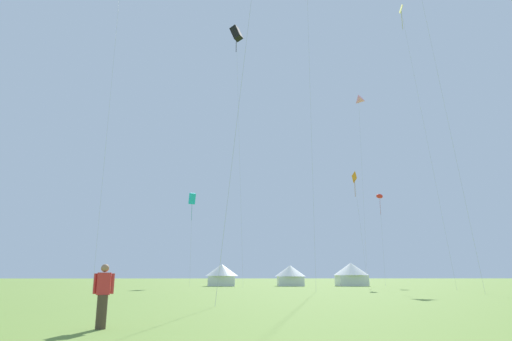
# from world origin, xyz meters

# --- Properties ---
(kite_cyan_box) EXTENTS (1.09, 1.30, 12.40)m
(kite_cyan_box) POSITION_xyz_m (-7.88, 53.30, 11.56)
(kite_cyan_box) COLOR #1EB7CC
(kite_cyan_box) RESTS_ON ground
(kite_yellow_diamond) EXTENTS (2.32, 3.17, 34.17)m
(kite_yellow_diamond) POSITION_xyz_m (18.48, 41.17, 30.83)
(kite_yellow_diamond) COLOR yellow
(kite_yellow_diamond) RESTS_ON ground
(kite_pink_delta) EXTENTS (2.40, 3.38, 29.66)m
(kite_pink_delta) POSITION_xyz_m (17.58, 59.02, 28.65)
(kite_pink_delta) COLOR pink
(kite_pink_delta) RESTS_ON ground
(kite_red_parafoil) EXTENTS (1.91, 2.83, 12.77)m
(kite_red_parafoil) POSITION_xyz_m (18.52, 54.81, 12.34)
(kite_red_parafoil) COLOR red
(kite_red_parafoil) RESTS_ON ground
(kite_orange_diamond) EXTENTS (1.06, 2.51, 15.22)m
(kite_orange_diamond) POSITION_xyz_m (14.16, 51.53, 13.94)
(kite_orange_diamond) COLOR orange
(kite_orange_diamond) RESTS_ON ground
(kite_black_box) EXTENTS (2.26, 1.76, 36.58)m
(kite_black_box) POSITION_xyz_m (-2.10, 50.96, 35.34)
(kite_black_box) COLOR black
(kite_black_box) RESTS_ON ground
(person_spectator) EXTENTS (0.57, 0.30, 1.73)m
(person_spectator) POSITION_xyz_m (-5.21, 7.30, 0.85)
(person_spectator) COLOR #473828
(person_spectator) RESTS_ON ground
(festival_tent_center) EXTENTS (4.44, 4.44, 2.89)m
(festival_tent_center) POSITION_xyz_m (-3.73, 55.32, 1.60)
(festival_tent_center) COLOR white
(festival_tent_center) RESTS_ON ground
(festival_tent_left) EXTENTS (4.22, 4.22, 2.75)m
(festival_tent_left) POSITION_xyz_m (5.60, 55.32, 1.52)
(festival_tent_left) COLOR white
(festival_tent_left) RESTS_ON ground
(festival_tent_right) EXTENTS (4.77, 4.77, 3.10)m
(festival_tent_right) POSITION_xyz_m (14.00, 55.32, 1.72)
(festival_tent_right) COLOR white
(festival_tent_right) RESTS_ON ground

